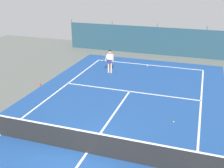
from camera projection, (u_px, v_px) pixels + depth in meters
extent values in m
plane|color=slate|center=(87.00, 153.00, 10.57)|extent=(36.00, 36.00, 0.00)
cube|color=#1E478C|center=(87.00, 153.00, 10.57)|extent=(11.02, 26.60, 0.01)
cube|color=white|center=(148.00, 65.00, 21.04)|extent=(8.22, 0.10, 0.01)
cube|color=white|center=(0.00, 134.00, 11.78)|extent=(0.10, 23.80, 0.01)
cube|color=white|center=(130.00, 91.00, 16.20)|extent=(8.22, 0.10, 0.01)
cube|color=white|center=(87.00, 153.00, 10.57)|extent=(0.10, 12.80, 0.01)
cube|color=white|center=(148.00, 65.00, 20.91)|extent=(0.10, 0.30, 0.01)
cube|color=black|center=(86.00, 143.00, 10.39)|extent=(9.92, 0.03, 0.95)
cube|color=white|center=(86.00, 131.00, 10.21)|extent=(9.92, 0.04, 0.05)
cube|color=#1E3D4C|center=(156.00, 41.00, 23.45)|extent=(16.22, 0.06, 2.40)
cylinder|color=#595B60|center=(72.00, 33.00, 25.85)|extent=(0.08, 0.08, 2.70)
cylinder|color=#595B60|center=(112.00, 36.00, 24.65)|extent=(0.08, 0.08, 2.70)
cylinder|color=#595B60|center=(156.00, 39.00, 23.45)|extent=(0.08, 0.08, 2.70)
cylinder|color=#595B60|center=(205.00, 43.00, 22.25)|extent=(0.08, 0.08, 2.70)
cube|color=#234C1E|center=(157.00, 47.00, 24.22)|extent=(14.60, 0.70, 1.10)
cylinder|color=#D8AD8C|center=(111.00, 67.00, 19.18)|extent=(0.12, 0.12, 0.82)
cylinder|color=#D8AD8C|center=(109.00, 67.00, 19.24)|extent=(0.12, 0.12, 0.82)
cylinder|color=navy|center=(110.00, 61.00, 19.02)|extent=(0.40, 0.40, 0.22)
cube|color=white|center=(110.00, 58.00, 18.95)|extent=(0.36, 0.21, 0.56)
sphere|color=#D8AD8C|center=(110.00, 52.00, 18.79)|extent=(0.22, 0.22, 0.22)
cylinder|color=black|center=(110.00, 51.00, 18.76)|extent=(0.23, 0.23, 0.04)
cylinder|color=#D8AD8C|center=(113.00, 58.00, 18.87)|extent=(0.09, 0.09, 0.58)
cylinder|color=#D8AD8C|center=(106.00, 58.00, 18.91)|extent=(0.10, 0.53, 0.41)
cylinder|color=black|center=(104.00, 60.00, 18.70)|extent=(0.04, 0.27, 0.13)
torus|color=teal|center=(104.00, 57.00, 18.62)|extent=(0.31, 0.13, 0.29)
sphere|color=#CCDB33|center=(174.00, 122.00, 12.77)|extent=(0.07, 0.07, 0.07)
cube|color=navy|center=(143.00, 40.00, 26.00)|extent=(2.00, 4.28, 0.80)
cube|color=#2D333D|center=(144.00, 33.00, 25.74)|extent=(1.62, 1.96, 0.56)
cylinder|color=black|center=(150.00, 48.00, 24.75)|extent=(0.25, 0.65, 0.64)
cylinder|color=black|center=(131.00, 47.00, 25.21)|extent=(0.25, 0.65, 0.64)
cylinder|color=black|center=(154.00, 42.00, 27.08)|extent=(0.25, 0.65, 0.64)
cylinder|color=black|center=(136.00, 41.00, 27.53)|extent=(0.25, 0.65, 0.64)
cylinder|color=#D84C38|center=(39.00, 84.00, 16.97)|extent=(0.08, 0.08, 0.24)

